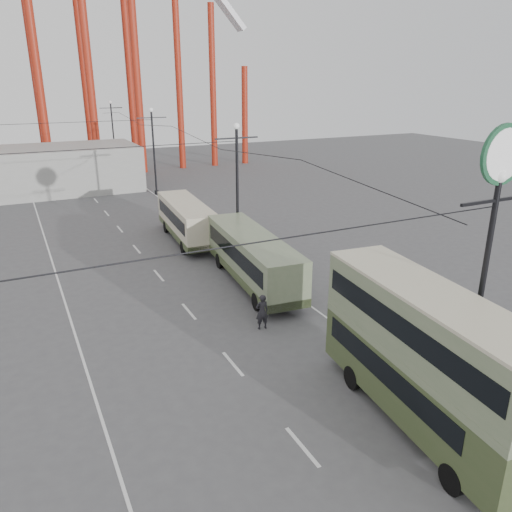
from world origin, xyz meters
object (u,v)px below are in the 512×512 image
lamp_post_near (494,213)px  double_decker_bus (425,352)px  single_decker_cream (187,219)px  pedestrian (262,312)px  single_decker_green (253,256)px

lamp_post_near → double_decker_bus: (-2.08, 0.25, -4.89)m
single_decker_cream → pedestrian: size_ratio=5.30×
double_decker_bus → pedestrian: size_ratio=5.35×
lamp_post_near → single_decker_green: 16.40m
lamp_post_near → single_decker_green: lamp_post_near is taller
lamp_post_near → double_decker_bus: size_ratio=1.07×
single_decker_cream → double_decker_bus: bearing=-84.9°
single_decker_green → pedestrian: single_decker_green is taller
double_decker_bus → lamp_post_near: bearing=-0.8°
pedestrian → single_decker_green: bearing=-107.1°
single_decker_green → pedestrian: 6.17m
single_decker_cream → lamp_post_near: bearing=-80.2°
single_decker_green → pedestrian: bearing=-106.0°
double_decker_bus → pedestrian: double_decker_bus is taller
single_decker_cream → pedestrian: 16.10m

